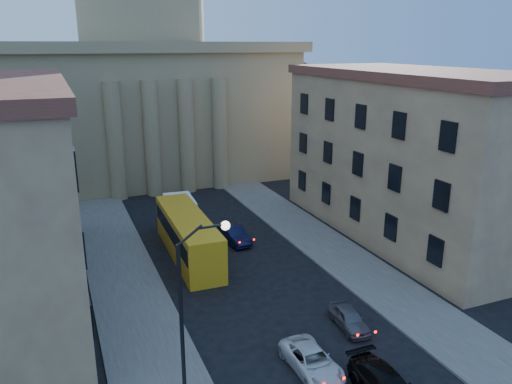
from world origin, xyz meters
TOP-DOWN VIEW (x-y plane):
  - sidewalk_left at (-8.50, 18.00)m, footprint 5.00×60.00m
  - sidewalk_right at (8.50, 18.00)m, footprint 5.00×60.00m
  - church at (0.00, 55.47)m, footprint 68.02×28.76m
  - building_right at (17.00, 22.00)m, footprint 11.60×26.60m
  - street_lamp at (-6.97, 8.00)m, footprint 2.62×0.44m
  - car_left_mid at (-0.80, 7.14)m, footprint 2.17×4.54m
  - car_right_far at (3.36, 10.06)m, footprint 1.81×3.76m
  - car_right_distant at (1.51, 25.69)m, footprint 1.95×4.54m
  - city_bus at (-2.94, 24.34)m, footprint 3.14×12.46m
  - box_truck at (-2.32, 28.79)m, footprint 2.81×6.26m

SIDE VIEW (x-z plane):
  - sidewalk_left at x=-8.50m, z-range 0.00..0.15m
  - sidewalk_right at x=8.50m, z-range 0.00..0.15m
  - car_right_far at x=3.36m, z-range 0.00..1.24m
  - car_left_mid at x=-0.80m, z-range 0.00..1.25m
  - car_right_distant at x=1.51m, z-range 0.00..1.45m
  - box_truck at x=-2.32m, z-range -0.09..3.26m
  - city_bus at x=-2.94m, z-range 0.13..3.63m
  - street_lamp at x=-6.97m, z-range 0.87..9.70m
  - building_right at x=17.00m, z-range 0.07..14.77m
  - church at x=0.00m, z-range -6.42..30.18m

